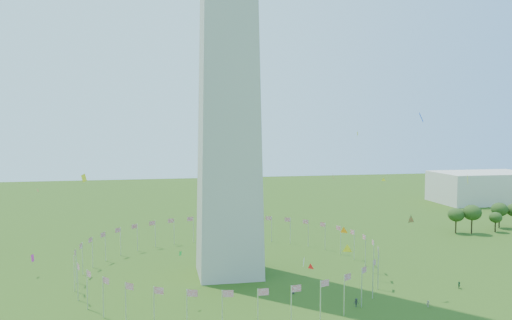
{
  "coord_description": "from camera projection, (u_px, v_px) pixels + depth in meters",
  "views": [
    {
      "loc": [
        -18.9,
        -83.53,
        41.06
      ],
      "look_at": [
        4.6,
        35.0,
        32.48
      ],
      "focal_mm": 35.0,
      "sensor_mm": 36.0,
      "label": 1
    }
  ],
  "objects": [
    {
      "name": "tree_line_east",
      "position": [
        505.0,
        218.0,
        193.2
      ],
      "size": [
        52.92,
        15.78,
        10.74
      ],
      "color": "#2F521B",
      "rests_on": "ground"
    },
    {
      "name": "gov_building_east_a",
      "position": [
        483.0,
        187.0,
        263.6
      ],
      "size": [
        50.0,
        30.0,
        16.0
      ],
      "primitive_type": "cube",
      "color": "beige",
      "rests_on": "ground"
    },
    {
      "name": "kites_aloft",
      "position": [
        309.0,
        225.0,
        114.84
      ],
      "size": [
        105.59,
        69.34,
        39.23
      ],
      "color": "yellow",
      "rests_on": "ground"
    },
    {
      "name": "flag_ring",
      "position": [
        229.0,
        258.0,
        136.9
      ],
      "size": [
        80.24,
        80.24,
        9.0
      ],
      "color": "silver",
      "rests_on": "ground"
    }
  ]
}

